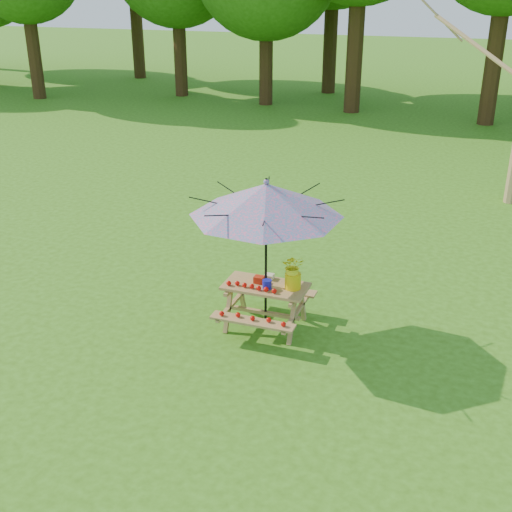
% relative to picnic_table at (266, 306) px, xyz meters
% --- Properties ---
extents(picnic_table, '(1.20, 1.32, 0.67)m').
position_rel_picnic_table_xyz_m(picnic_table, '(0.00, 0.00, 0.00)').
color(picnic_table, '#A9884C').
rests_on(picnic_table, ground).
extents(patio_umbrella, '(2.66, 2.66, 2.25)m').
position_rel_picnic_table_xyz_m(patio_umbrella, '(0.00, 0.00, 1.62)').
color(patio_umbrella, black).
rests_on(patio_umbrella, ground).
extents(produce_bins, '(0.30, 0.45, 0.13)m').
position_rel_picnic_table_xyz_m(produce_bins, '(-0.02, 0.02, 0.40)').
color(produce_bins, '#B7240E').
rests_on(produce_bins, picnic_table).
extents(tomatoes_row, '(0.77, 0.13, 0.07)m').
position_rel_picnic_table_xyz_m(tomatoes_row, '(-0.15, -0.18, 0.38)').
color(tomatoes_row, red).
rests_on(tomatoes_row, picnic_table).
extents(flower_bucket, '(0.38, 0.35, 0.51)m').
position_rel_picnic_table_xyz_m(flower_bucket, '(0.39, 0.04, 0.62)').
color(flower_bucket, yellow).
rests_on(flower_bucket, picnic_table).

